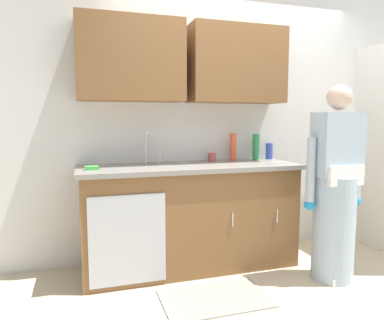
{
  "coord_description": "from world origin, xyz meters",
  "views": [
    {
      "loc": [
        -1.47,
        -2.35,
        1.34
      ],
      "look_at": [
        -0.58,
        0.55,
        1.0
      ],
      "focal_mm": 33.68,
      "sensor_mm": 36.0,
      "label": 1
    }
  ],
  "objects_px": {
    "bottle_water_tall": "(233,147)",
    "knife_on_counter": "(277,163)",
    "bottle_water_short": "(256,147)",
    "cup_by_sink": "(212,157)",
    "sponge": "(92,168)",
    "person_at_sink": "(335,198)",
    "sink": "(153,168)",
    "bottle_dish_liquid": "(269,151)"
  },
  "relations": [
    {
      "from": "sponge",
      "to": "bottle_water_short",
      "type": "bearing_deg",
      "value": 9.39
    },
    {
      "from": "bottle_water_short",
      "to": "sponge",
      "type": "xyz_separation_m",
      "value": [
        -1.6,
        -0.26,
        -0.11
      ]
    },
    {
      "from": "sink",
      "to": "sponge",
      "type": "bearing_deg",
      "value": -171.3
    },
    {
      "from": "bottle_water_short",
      "to": "cup_by_sink",
      "type": "bearing_deg",
      "value": 179.79
    },
    {
      "from": "sink",
      "to": "bottle_water_short",
      "type": "height_order",
      "value": "sink"
    },
    {
      "from": "person_at_sink",
      "to": "knife_on_counter",
      "type": "distance_m",
      "value": 0.6
    },
    {
      "from": "person_at_sink",
      "to": "knife_on_counter",
      "type": "xyz_separation_m",
      "value": [
        -0.28,
        0.47,
        0.25
      ]
    },
    {
      "from": "person_at_sink",
      "to": "bottle_water_short",
      "type": "distance_m",
      "value": 0.94
    },
    {
      "from": "person_at_sink",
      "to": "bottle_water_tall",
      "type": "height_order",
      "value": "person_at_sink"
    },
    {
      "from": "person_at_sink",
      "to": "bottle_water_short",
      "type": "bearing_deg",
      "value": 112.25
    },
    {
      "from": "bottle_water_short",
      "to": "bottle_water_tall",
      "type": "relative_size",
      "value": 0.96
    },
    {
      "from": "cup_by_sink",
      "to": "sponge",
      "type": "relative_size",
      "value": 0.75
    },
    {
      "from": "sink",
      "to": "knife_on_counter",
      "type": "height_order",
      "value": "sink"
    },
    {
      "from": "sink",
      "to": "sponge",
      "type": "relative_size",
      "value": 4.55
    },
    {
      "from": "bottle_water_short",
      "to": "cup_by_sink",
      "type": "xyz_separation_m",
      "value": [
        -0.47,
        0.0,
        -0.09
      ]
    },
    {
      "from": "bottle_water_tall",
      "to": "knife_on_counter",
      "type": "relative_size",
      "value": 1.13
    },
    {
      "from": "person_at_sink",
      "to": "bottle_water_short",
      "type": "xyz_separation_m",
      "value": [
        -0.33,
        0.8,
        0.38
      ]
    },
    {
      "from": "knife_on_counter",
      "to": "bottle_water_tall",
      "type": "bearing_deg",
      "value": 144.79
    },
    {
      "from": "bottle_water_tall",
      "to": "bottle_water_short",
      "type": "bearing_deg",
      "value": -3.11
    },
    {
      "from": "bottle_dish_liquid",
      "to": "cup_by_sink",
      "type": "bearing_deg",
      "value": -177.88
    },
    {
      "from": "knife_on_counter",
      "to": "cup_by_sink",
      "type": "bearing_deg",
      "value": 161.8
    },
    {
      "from": "cup_by_sink",
      "to": "sponge",
      "type": "bearing_deg",
      "value": -166.77
    },
    {
      "from": "person_at_sink",
      "to": "cup_by_sink",
      "type": "bearing_deg",
      "value": 134.76
    },
    {
      "from": "person_at_sink",
      "to": "knife_on_counter",
      "type": "relative_size",
      "value": 6.75
    },
    {
      "from": "bottle_water_tall",
      "to": "cup_by_sink",
      "type": "height_order",
      "value": "bottle_water_tall"
    },
    {
      "from": "person_at_sink",
      "to": "bottle_dish_liquid",
      "type": "height_order",
      "value": "person_at_sink"
    },
    {
      "from": "bottle_dish_liquid",
      "to": "bottle_water_tall",
      "type": "xyz_separation_m",
      "value": [
        -0.41,
        -0.01,
        0.05
      ]
    },
    {
      "from": "bottle_water_tall",
      "to": "cup_by_sink",
      "type": "distance_m",
      "value": 0.24
    },
    {
      "from": "bottle_water_short",
      "to": "bottle_water_tall",
      "type": "bearing_deg",
      "value": 176.89
    },
    {
      "from": "bottle_water_tall",
      "to": "person_at_sink",
      "type": "bearing_deg",
      "value": -55.0
    },
    {
      "from": "bottle_dish_liquid",
      "to": "knife_on_counter",
      "type": "bearing_deg",
      "value": -108.15
    },
    {
      "from": "sink",
      "to": "person_at_sink",
      "type": "xyz_separation_m",
      "value": [
        1.41,
        -0.61,
        -0.23
      ]
    },
    {
      "from": "bottle_dish_liquid",
      "to": "knife_on_counter",
      "type": "relative_size",
      "value": 0.68
    },
    {
      "from": "sink",
      "to": "bottle_water_short",
      "type": "bearing_deg",
      "value": 9.72
    },
    {
      "from": "bottle_water_tall",
      "to": "cup_by_sink",
      "type": "xyz_separation_m",
      "value": [
        -0.22,
        -0.01,
        -0.09
      ]
    },
    {
      "from": "sponge",
      "to": "bottle_water_tall",
      "type": "bearing_deg",
      "value": 11.56
    },
    {
      "from": "sponge",
      "to": "person_at_sink",
      "type": "bearing_deg",
      "value": -15.48
    },
    {
      "from": "sink",
      "to": "bottle_water_short",
      "type": "distance_m",
      "value": 1.11
    },
    {
      "from": "bottle_dish_liquid",
      "to": "knife_on_counter",
      "type": "distance_m",
      "value": 0.38
    },
    {
      "from": "cup_by_sink",
      "to": "sponge",
      "type": "distance_m",
      "value": 1.16
    },
    {
      "from": "person_at_sink",
      "to": "bottle_dish_liquid",
      "type": "bearing_deg",
      "value": 101.09
    },
    {
      "from": "bottle_water_tall",
      "to": "sponge",
      "type": "xyz_separation_m",
      "value": [
        -1.36,
        -0.28,
        -0.12
      ]
    }
  ]
}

